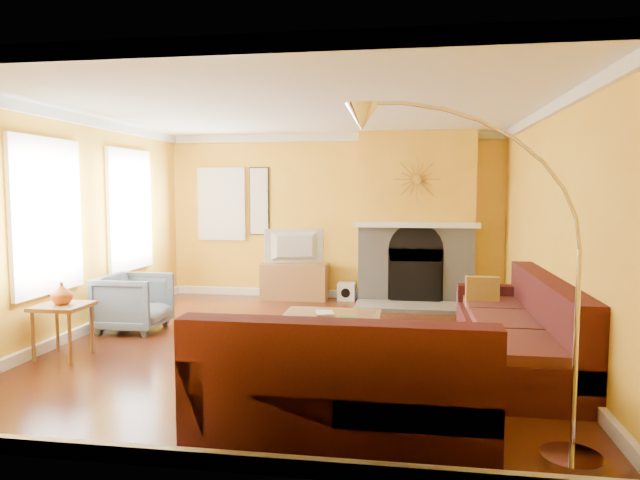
% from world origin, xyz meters
% --- Properties ---
extents(floor, '(5.50, 6.00, 0.02)m').
position_xyz_m(floor, '(0.00, 0.00, -0.01)').
color(floor, '#5B2713').
rests_on(floor, ground).
extents(ceiling, '(5.50, 6.00, 0.02)m').
position_xyz_m(ceiling, '(0.00, 0.00, 2.71)').
color(ceiling, white).
rests_on(ceiling, ground).
extents(wall_back, '(5.50, 0.02, 2.70)m').
position_xyz_m(wall_back, '(0.00, 3.01, 1.35)').
color(wall_back, yellow).
rests_on(wall_back, ground).
extents(wall_front, '(5.50, 0.02, 2.70)m').
position_xyz_m(wall_front, '(0.00, -3.01, 1.35)').
color(wall_front, yellow).
rests_on(wall_front, ground).
extents(wall_left, '(0.02, 6.00, 2.70)m').
position_xyz_m(wall_left, '(-2.76, 0.00, 1.35)').
color(wall_left, yellow).
rests_on(wall_left, ground).
extents(wall_right, '(0.02, 6.00, 2.70)m').
position_xyz_m(wall_right, '(2.76, 0.00, 1.35)').
color(wall_right, yellow).
rests_on(wall_right, ground).
extents(baseboard, '(5.50, 6.00, 0.12)m').
position_xyz_m(baseboard, '(0.00, 0.00, 0.06)').
color(baseboard, white).
rests_on(baseboard, floor).
extents(crown_molding, '(5.50, 6.00, 0.12)m').
position_xyz_m(crown_molding, '(0.00, 0.00, 2.64)').
color(crown_molding, white).
rests_on(crown_molding, ceiling).
extents(window_left_near, '(0.06, 1.22, 1.72)m').
position_xyz_m(window_left_near, '(-2.72, 1.30, 1.50)').
color(window_left_near, white).
rests_on(window_left_near, wall_left).
extents(window_left_far, '(0.06, 1.22, 1.72)m').
position_xyz_m(window_left_far, '(-2.72, -0.60, 1.50)').
color(window_left_far, white).
rests_on(window_left_far, wall_left).
extents(window_back, '(0.82, 0.06, 1.22)m').
position_xyz_m(window_back, '(-1.90, 2.96, 1.55)').
color(window_back, white).
rests_on(window_back, wall_back).
extents(wall_art, '(0.34, 0.04, 1.14)m').
position_xyz_m(wall_art, '(-1.25, 2.97, 1.60)').
color(wall_art, white).
rests_on(wall_art, wall_back).
extents(fireplace, '(1.80, 0.40, 2.70)m').
position_xyz_m(fireplace, '(1.35, 2.80, 1.35)').
color(fireplace, gray).
rests_on(fireplace, floor).
extents(mantel, '(1.92, 0.22, 0.08)m').
position_xyz_m(mantel, '(1.35, 2.56, 1.25)').
color(mantel, white).
rests_on(mantel, fireplace).
extents(hearth, '(1.80, 0.70, 0.06)m').
position_xyz_m(hearth, '(1.35, 2.25, 0.03)').
color(hearth, gray).
rests_on(hearth, floor).
extents(sunburst, '(0.70, 0.04, 0.70)m').
position_xyz_m(sunburst, '(1.35, 2.57, 1.95)').
color(sunburst, olive).
rests_on(sunburst, fireplace).
extents(rug, '(2.40, 1.80, 0.02)m').
position_xyz_m(rug, '(0.35, -0.30, 0.01)').
color(rug, beige).
rests_on(rug, floor).
extents(sectional_sofa, '(3.10, 3.70, 0.90)m').
position_xyz_m(sectional_sofa, '(1.20, -0.85, 0.45)').
color(sectional_sofa, '#441516').
rests_on(sectional_sofa, floor).
extents(coffee_table, '(1.07, 1.07, 0.42)m').
position_xyz_m(coffee_table, '(0.40, -0.35, 0.21)').
color(coffee_table, white).
rests_on(coffee_table, floor).
extents(media_console, '(1.07, 0.48, 0.59)m').
position_xyz_m(media_console, '(-0.60, 2.75, 0.29)').
color(media_console, olive).
rests_on(media_console, floor).
extents(tv, '(0.96, 0.45, 0.56)m').
position_xyz_m(tv, '(-0.60, 2.75, 0.87)').
color(tv, black).
rests_on(tv, media_console).
extents(subwoofer, '(0.28, 0.28, 0.28)m').
position_xyz_m(subwoofer, '(0.25, 2.78, 0.14)').
color(subwoofer, white).
rests_on(subwoofer, floor).
extents(armchair, '(0.80, 0.77, 0.72)m').
position_xyz_m(armchair, '(-2.20, 0.35, 0.36)').
color(armchair, slate).
rests_on(armchair, floor).
extents(side_table, '(0.52, 0.52, 0.57)m').
position_xyz_m(side_table, '(-2.40, -0.85, 0.29)').
color(side_table, olive).
rests_on(side_table, floor).
extents(vase, '(0.23, 0.23, 0.24)m').
position_xyz_m(vase, '(-2.40, -0.85, 0.69)').
color(vase, '#D16114').
rests_on(vase, side_table).
extents(book, '(0.25, 0.29, 0.02)m').
position_xyz_m(book, '(0.24, -0.24, 0.43)').
color(book, white).
rests_on(book, coffee_table).
extents(arc_lamp, '(1.47, 0.36, 2.34)m').
position_xyz_m(arc_lamp, '(1.66, -2.55, 1.17)').
color(arc_lamp, silver).
rests_on(arc_lamp, floor).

